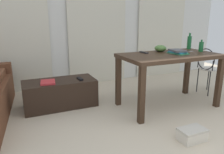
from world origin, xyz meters
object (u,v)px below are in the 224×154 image
Objects in this scene: bottle_far at (201,47)px; scissors at (188,51)px; bottle_near at (189,42)px; bowl at (160,48)px; craft_table at (170,61)px; coffee_table at (60,93)px; shoebox at (192,135)px; wire_chair at (208,66)px; book_stack at (178,52)px; tv_remote_on_table at (144,52)px; tv_remote_primary at (80,79)px; magazine at (48,82)px.

bottle_far is 0.20m from scissors.
bottle_near is 0.61m from bowl.
craft_table is 0.30m from bowl.
scissors is (1.88, -0.55, 0.59)m from coffee_table.
shoebox is (1.10, -1.54, -0.13)m from coffee_table.
craft_table is at bearing -92.66° from bowl.
wire_chair is 3.06× the size of bottle_near.
book_stack is (-0.85, -0.20, 0.32)m from wire_chair.
tv_remote_on_table is 1.12× the size of tv_remote_primary.
bowl is at bearing 157.28° from scissors.
bottle_near is (2.08, -0.34, 0.70)m from coffee_table.
book_stack is (-0.50, -0.32, -0.08)m from bottle_near.
tv_remote_on_table is (-0.30, -0.02, -0.04)m from bowl.
wire_chair is 0.56m from bottle_far.
wire_chair is at bearing 10.59° from craft_table.
bottle_near is at bearing 32.65° from book_stack.
book_stack reaches higher than tv_remote_on_table.
bowl is (-0.60, -0.05, -0.06)m from bottle_near.
scissors is at bearing 152.56° from bottle_far.
bottle_far is 1.53m from shoebox.
tv_remote_primary is 1.71m from shoebox.
craft_table is 5.92× the size of magazine.
bottle_near is 1.76m from shoebox.
magazine is at bearing 169.08° from bowl.
shoebox is at bearing -111.88° from craft_table.
bottle_near is 1.09× the size of magazine.
scissors is (0.41, 0.08, 0.11)m from craft_table.
bottle_far is (2.04, -0.64, 0.66)m from coffee_table.
bottle_far is 0.62× the size of book_stack.
scissors is at bearing -22.72° from bowl.
craft_table is at bearing -40.84° from tv_remote_on_table.
book_stack is at bearing -34.78° from tv_remote_on_table.
bottle_near is (-0.35, 0.12, 0.40)m from wire_chair.
book_stack is at bearing -147.35° from bottle_near.
tv_remote_on_table is at bearing -176.06° from bowl.
coffee_table is 1.38m from tv_remote_on_table.
craft_table is at bearing 68.12° from shoebox.
bottle_near is 1.67× the size of tv_remote_primary.
bowl is at bearing -17.57° from tv_remote_primary.
bowl is at bearing 71.99° from shoebox.
craft_table is (1.47, -0.63, 0.48)m from coffee_table.
scissors is at bearing -14.61° from tv_remote_on_table.
book_stack is at bearing -22.58° from coffee_table.
wire_chair is at bearing 13.47° from book_stack.
book_stack is 0.32m from scissors.
bowl is 1.44m from shoebox.
craft_table is 9.08× the size of tv_remote_primary.
magazine is (-1.75, 0.59, -0.40)m from book_stack.
bottle_far reaches higher than tv_remote_primary.
bowl is 1.30m from tv_remote_primary.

